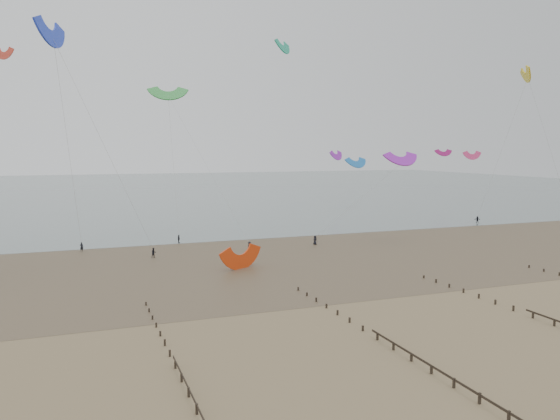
% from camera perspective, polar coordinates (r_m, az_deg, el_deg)
% --- Properties ---
extents(ground, '(500.00, 500.00, 0.00)m').
position_cam_1_polar(ground, '(54.47, 2.90, -11.79)').
color(ground, brown).
rests_on(ground, ground).
extents(sea_and_shore, '(500.00, 665.00, 0.03)m').
position_cam_1_polar(sea_and_shore, '(85.22, -8.99, -5.21)').
color(sea_and_shore, '#475654').
rests_on(sea_and_shore, ground).
extents(groynes, '(72.16, 50.16, 1.00)m').
position_cam_1_polar(groynes, '(41.11, 19.63, -17.65)').
color(groynes, black).
rests_on(groynes, ground).
extents(kitesurfer_lead, '(0.66, 0.54, 1.58)m').
position_cam_1_polar(kitesurfer_lead, '(97.10, -20.02, -3.64)').
color(kitesurfer_lead, black).
rests_on(kitesurfer_lead, ground).
extents(kitesurfers, '(142.75, 17.72, 1.84)m').
position_cam_1_polar(kitesurfers, '(104.89, 5.39, -2.54)').
color(kitesurfers, black).
rests_on(kitesurfers, ground).
extents(grounded_kite, '(8.22, 7.59, 3.63)m').
position_cam_1_polar(grounded_kite, '(78.63, -4.05, -6.13)').
color(grounded_kite, red).
rests_on(grounded_kite, ground).
extents(kites_airborne, '(239.47, 120.25, 45.55)m').
position_cam_1_polar(kites_airborne, '(133.91, -21.78, 7.73)').
color(kites_airborne, purple).
rests_on(kites_airborne, ground).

